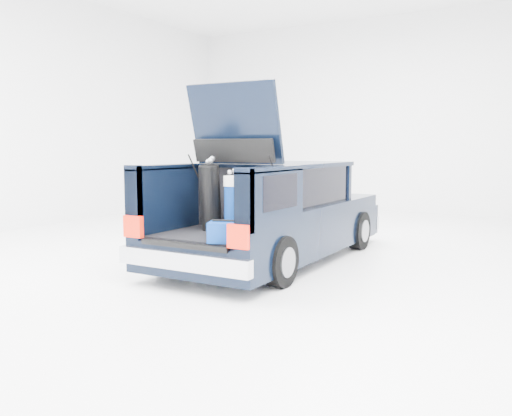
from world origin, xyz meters
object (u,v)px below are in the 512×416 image
Objects in this scene: car at (276,214)px; blue_golf_bag at (233,203)px; red_suitcase at (264,208)px; blue_duffel at (231,232)px; black_golf_bag at (210,198)px.

car is 1.43m from blue_golf_bag.
red_suitcase is at bearing -69.18° from car.
blue_duffel is at bearing -97.94° from red_suitcase.
red_suitcase is 0.70m from black_golf_bag.
car reaches higher than red_suitcase.
car is 1.30m from red_suitcase.
blue_golf_bag is at bearing -158.62° from red_suitcase.
car is 2.06m from blue_duffel.
blue_golf_bag is (-0.33, -0.20, 0.06)m from red_suitcase.
red_suitcase reaches higher than blue_duffel.
blue_golf_bag reaches higher than blue_duffel.
red_suitcase is 0.67× the size of black_golf_bag.
black_golf_bag is 1.68× the size of blue_duffel.
blue_duffel is (0.48, -2.01, 0.04)m from car.
blue_duffel is at bearing -71.45° from blue_golf_bag.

